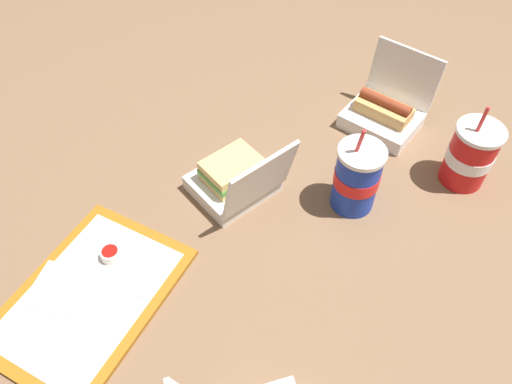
{
  "coord_description": "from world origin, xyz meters",
  "views": [
    {
      "loc": [
        0.53,
        0.33,
        0.87
      ],
      "look_at": [
        -0.05,
        -0.04,
        0.05
      ],
      "focal_mm": 35.0,
      "sensor_mm": 36.0,
      "label": 1
    }
  ],
  "objects_px": {
    "food_tray": "(89,297)",
    "clamshell_sandwich_left": "(235,179)",
    "soda_cup_left": "(470,155)",
    "ketchup_cup": "(111,254)",
    "soda_cup_right": "(357,178)",
    "clamshell_hotdog_front": "(385,112)",
    "plastic_fork": "(153,273)"
  },
  "relations": [
    {
      "from": "ketchup_cup",
      "to": "plastic_fork",
      "type": "bearing_deg",
      "value": 99.81
    },
    {
      "from": "food_tray",
      "to": "clamshell_hotdog_front",
      "type": "height_order",
      "value": "clamshell_hotdog_front"
    },
    {
      "from": "food_tray",
      "to": "ketchup_cup",
      "type": "distance_m",
      "value": 0.09
    },
    {
      "from": "food_tray",
      "to": "plastic_fork",
      "type": "distance_m",
      "value": 0.13
    },
    {
      "from": "plastic_fork",
      "to": "soda_cup_right",
      "type": "relative_size",
      "value": 0.49
    },
    {
      "from": "plastic_fork",
      "to": "ketchup_cup",
      "type": "bearing_deg",
      "value": -92.79
    },
    {
      "from": "soda_cup_right",
      "to": "soda_cup_left",
      "type": "distance_m",
      "value": 0.27
    },
    {
      "from": "food_tray",
      "to": "ketchup_cup",
      "type": "xyz_separation_m",
      "value": [
        -0.09,
        -0.02,
        0.02
      ]
    },
    {
      "from": "soda_cup_right",
      "to": "food_tray",
      "type": "bearing_deg",
      "value": -32.79
    },
    {
      "from": "food_tray",
      "to": "soda_cup_right",
      "type": "height_order",
      "value": "soda_cup_right"
    },
    {
      "from": "clamshell_sandwich_left",
      "to": "clamshell_hotdog_front",
      "type": "relative_size",
      "value": 1.23
    },
    {
      "from": "ketchup_cup",
      "to": "plastic_fork",
      "type": "relative_size",
      "value": 0.36
    },
    {
      "from": "clamshell_sandwich_left",
      "to": "soda_cup_right",
      "type": "height_order",
      "value": "soda_cup_right"
    },
    {
      "from": "plastic_fork",
      "to": "clamshell_hotdog_front",
      "type": "distance_m",
      "value": 0.69
    },
    {
      "from": "clamshell_sandwich_left",
      "to": "plastic_fork",
      "type": "bearing_deg",
      "value": -2.53
    },
    {
      "from": "soda_cup_left",
      "to": "ketchup_cup",
      "type": "bearing_deg",
      "value": -40.57
    },
    {
      "from": "soda_cup_left",
      "to": "clamshell_sandwich_left",
      "type": "bearing_deg",
      "value": -52.49
    },
    {
      "from": "clamshell_sandwich_left",
      "to": "clamshell_hotdog_front",
      "type": "height_order",
      "value": "clamshell_sandwich_left"
    },
    {
      "from": "clamshell_sandwich_left",
      "to": "soda_cup_left",
      "type": "relative_size",
      "value": 1.08
    },
    {
      "from": "soda_cup_left",
      "to": "soda_cup_right",
      "type": "bearing_deg",
      "value": -41.7
    },
    {
      "from": "clamshell_hotdog_front",
      "to": "soda_cup_right",
      "type": "bearing_deg",
      "value": 9.93
    },
    {
      "from": "food_tray",
      "to": "clamshell_sandwich_left",
      "type": "distance_m",
      "value": 0.39
    },
    {
      "from": "clamshell_sandwich_left",
      "to": "soda_cup_right",
      "type": "xyz_separation_m",
      "value": [
        -0.11,
        0.23,
        0.04
      ]
    },
    {
      "from": "food_tray",
      "to": "plastic_fork",
      "type": "relative_size",
      "value": 3.57
    },
    {
      "from": "food_tray",
      "to": "soda_cup_right",
      "type": "bearing_deg",
      "value": 147.21
    },
    {
      "from": "ketchup_cup",
      "to": "soda_cup_right",
      "type": "bearing_deg",
      "value": 140.02
    },
    {
      "from": "clamshell_sandwich_left",
      "to": "soda_cup_right",
      "type": "distance_m",
      "value": 0.26
    },
    {
      "from": "food_tray",
      "to": "soda_cup_right",
      "type": "relative_size",
      "value": 1.76
    },
    {
      "from": "clamshell_hotdog_front",
      "to": "soda_cup_right",
      "type": "distance_m",
      "value": 0.28
    },
    {
      "from": "ketchup_cup",
      "to": "plastic_fork",
      "type": "distance_m",
      "value": 0.09
    },
    {
      "from": "ketchup_cup",
      "to": "food_tray",
      "type": "bearing_deg",
      "value": 13.79
    },
    {
      "from": "food_tray",
      "to": "clamshell_sandwich_left",
      "type": "relative_size",
      "value": 1.69
    }
  ]
}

